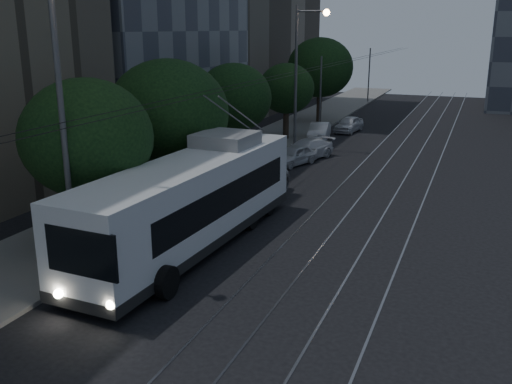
{
  "coord_description": "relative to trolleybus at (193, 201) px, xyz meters",
  "views": [
    {
      "loc": [
        7.01,
        -14.62,
        8.14
      ],
      "look_at": [
        -0.39,
        3.86,
        2.39
      ],
      "focal_mm": 40.0,
      "sensor_mm": 36.0,
      "label": 1
    }
  ],
  "objects": [
    {
      "name": "streetlamp_near",
      "position": [
        -2.31,
        -3.61,
        4.35
      ],
      "size": [
        2.47,
        0.44,
        10.25
      ],
      "color": "#5E5E61",
      "rests_on": "ground"
    },
    {
      "name": "tram_rails",
      "position": [
        5.4,
        16.33,
        -1.81
      ],
      "size": [
        4.52,
        90.0,
        0.02
      ],
      "color": "gray",
      "rests_on": "ground"
    },
    {
      "name": "sidewalk",
      "position": [
        -4.6,
        16.33,
        -1.74
      ],
      "size": [
        5.0,
        90.0,
        0.15
      ],
      "primitive_type": "cube",
      "color": "slate",
      "rests_on": "ground"
    },
    {
      "name": "streetlamp_far",
      "position": [
        -1.89,
        19.54,
        3.98
      ],
      "size": [
        2.33,
        0.44,
        9.58
      ],
      "color": "#5E5E61",
      "rests_on": "ground"
    },
    {
      "name": "tree_5",
      "position": [
        -3.6,
        30.36,
        3.03
      ],
      "size": [
        5.65,
        5.65,
        7.39
      ],
      "color": "#2E2319",
      "rests_on": "ground"
    },
    {
      "name": "ground",
      "position": [
        2.9,
        -3.67,
        -1.81
      ],
      "size": [
        120.0,
        120.0,
        0.0
      ],
      "primitive_type": "plane",
      "color": "black",
      "rests_on": "ground"
    },
    {
      "name": "tree_2",
      "position": [
        -3.6,
        4.55,
        2.49
      ],
      "size": [
        5.61,
        5.61,
        6.83
      ],
      "color": "#2E2319",
      "rests_on": "ground"
    },
    {
      "name": "car_white_a",
      "position": [
        -0.67,
        14.38,
        -1.21
      ],
      "size": [
        2.55,
        3.83,
        1.21
      ],
      "primitive_type": "imported",
      "rotation": [
        0.0,
        0.0,
        -0.35
      ],
      "color": "silver",
      "rests_on": "ground"
    },
    {
      "name": "tree_3",
      "position": [
        -3.85,
        12.54,
        2.36
      ],
      "size": [
        4.47,
        4.47,
        6.2
      ],
      "color": "#2E2319",
      "rests_on": "ground"
    },
    {
      "name": "car_white_d",
      "position": [
        -0.15,
        27.05,
        -1.18
      ],
      "size": [
        1.99,
        3.88,
        1.26
      ],
      "primitive_type": "imported",
      "rotation": [
        0.0,
        0.0,
        -0.14
      ],
      "color": "silver",
      "rests_on": "ground"
    },
    {
      "name": "overhead_wires",
      "position": [
        -2.07,
        16.33,
        1.66
      ],
      "size": [
        2.23,
        90.0,
        6.0
      ],
      "color": "black",
      "rests_on": "ground"
    },
    {
      "name": "tree_1",
      "position": [
        -3.6,
        -1.36,
        2.41
      ],
      "size": [
        4.89,
        4.89,
        6.44
      ],
      "color": "#2E2319",
      "rests_on": "ground"
    },
    {
      "name": "car_white_b",
      "position": [
        -0.46,
        16.23,
        -1.19
      ],
      "size": [
        3.23,
        4.67,
        1.26
      ],
      "primitive_type": "imported",
      "rotation": [
        0.0,
        0.0,
        -0.38
      ],
      "color": "silver",
      "rests_on": "ground"
    },
    {
      "name": "tree_4",
      "position": [
        -3.73,
        21.78,
        2.03
      ],
      "size": [
        4.09,
        4.09,
        5.71
      ],
      "color": "#2E2319",
      "rests_on": "ground"
    },
    {
      "name": "trolleybus",
      "position": [
        0.0,
        0.0,
        0.0
      ],
      "size": [
        3.35,
        13.25,
        5.63
      ],
      "rotation": [
        0.0,
        0.0,
        -0.05
      ],
      "color": "white",
      "rests_on": "ground"
    },
    {
      "name": "pickup_silver",
      "position": [
        -0.47,
        6.51,
        -1.02
      ],
      "size": [
        2.7,
        5.73,
        1.58
      ],
      "primitive_type": "imported",
      "rotation": [
        0.0,
        0.0,
        -0.01
      ],
      "color": "#BABDC3",
      "rests_on": "ground"
    },
    {
      "name": "car_white_c",
      "position": [
        -1.4,
        22.69,
        -1.17
      ],
      "size": [
        1.95,
        4.1,
        1.3
      ],
      "primitive_type": "imported",
      "rotation": [
        0.0,
        0.0,
        0.15
      ],
      "color": "silver",
      "rests_on": "ground"
    }
  ]
}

